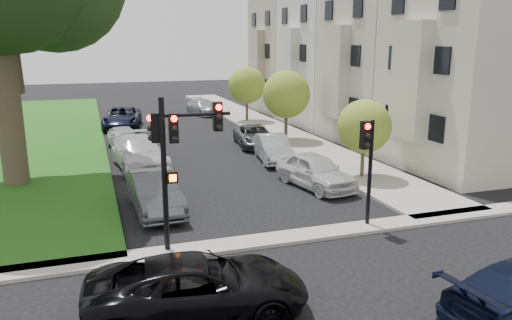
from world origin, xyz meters
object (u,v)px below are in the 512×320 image
object	(u,v)px
car_parked_6	(139,153)
small_tree_b	(286,94)
car_parked_4	(203,107)
car_parked_7	(124,138)
car_parked_2	(255,136)
car_parked_8	(122,118)
small_tree_a	(364,126)
traffic_signal_secondary	(368,154)
traffic_signal_main	(176,147)
car_parked_0	(315,171)
car_parked_1	(273,148)
car_cross_near	(198,287)
small_tree_c	(247,85)
car_parked_5	(155,192)

from	to	relation	value
car_parked_6	small_tree_b	bearing A→B (deg)	17.56
car_parked_4	car_parked_7	size ratio (longest dim) A/B	1.13
car_parked_2	car_parked_8	world-z (taller)	car_parked_8
small_tree_a	traffic_signal_secondary	size ratio (longest dim) A/B	1.00
traffic_signal_secondary	car_parked_2	size ratio (longest dim) A/B	0.82
traffic_signal_main	car_parked_0	size ratio (longest dim) A/B	1.08
small_tree_a	car_parked_0	bearing A→B (deg)	-167.04
car_parked_0	car_parked_2	bearing A→B (deg)	78.04
small_tree_b	car_parked_0	bearing A→B (deg)	-104.84
traffic_signal_main	car_parked_4	size ratio (longest dim) A/B	1.03
car_parked_4	car_parked_6	world-z (taller)	car_parked_6
small_tree_a	traffic_signal_secondary	distance (m)	6.43
traffic_signal_secondary	car_parked_1	size ratio (longest dim) A/B	0.88
car_parked_6	car_parked_7	world-z (taller)	car_parked_6
car_cross_near	car_parked_7	xyz separation A→B (m)	(-0.29, 19.61, -0.03)
small_tree_c	car_parked_5	world-z (taller)	small_tree_c
traffic_signal_secondary	car_parked_7	distance (m)	17.36
car_parked_2	car_parked_4	size ratio (longest dim) A/B	1.00
traffic_signal_main	traffic_signal_secondary	distance (m)	6.49
small_tree_c	car_cross_near	distance (m)	29.22
car_parked_5	car_parked_8	xyz separation A→B (m)	(0.15, 19.77, 0.03)
small_tree_b	small_tree_c	xyz separation A→B (m)	(0.00, 8.37, -0.10)
traffic_signal_main	car_parked_2	distance (m)	16.19
small_tree_c	car_parked_2	distance (m)	9.86
car_parked_4	small_tree_b	bearing A→B (deg)	-91.21
car_parked_4	traffic_signal_main	bearing A→B (deg)	-115.45
car_parked_8	small_tree_b	bearing A→B (deg)	-32.83
car_parked_6	small_tree_c	bearing A→B (deg)	46.30
car_parked_5	car_parked_8	distance (m)	19.77
traffic_signal_secondary	car_parked_2	distance (m)	14.45
car_parked_0	car_parked_5	xyz separation A→B (m)	(-7.14, -0.96, -0.01)
traffic_signal_secondary	car_cross_near	distance (m)	7.95
small_tree_b	car_cross_near	distance (m)	21.57
car_parked_1	car_parked_5	world-z (taller)	car_parked_5
small_tree_b	car_parked_8	size ratio (longest dim) A/B	0.81
small_tree_a	car_parked_5	distance (m)	10.13
traffic_signal_main	car_parked_5	world-z (taller)	traffic_signal_main
car_parked_8	car_parked_4	bearing A→B (deg)	42.67
car_parked_0	car_parked_6	distance (m)	9.21
small_tree_b	car_parked_8	world-z (taller)	small_tree_b
small_tree_c	car_parked_7	xyz separation A→B (m)	(-10.16, -7.80, -2.22)
car_parked_0	car_parked_1	distance (m)	5.28
small_tree_b	traffic_signal_secondary	bearing A→B (deg)	-101.77
small_tree_b	car_parked_1	bearing A→B (deg)	-118.84
small_tree_c	car_cross_near	xyz separation A→B (m)	(-9.86, -27.41, -2.20)
traffic_signal_main	car_parked_2	xyz separation A→B (m)	(7.21, 14.26, -2.65)
car_parked_5	car_parked_6	size ratio (longest dim) A/B	0.83
car_cross_near	car_parked_2	bearing A→B (deg)	-16.78
traffic_signal_main	traffic_signal_secondary	size ratio (longest dim) A/B	1.27
car_parked_1	car_parked_0	bearing A→B (deg)	-81.33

